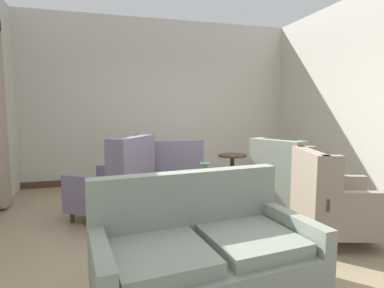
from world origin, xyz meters
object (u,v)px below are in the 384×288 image
porcelain_vase (205,177)px  side_table (232,171)px  armchair_far_left (174,174)px  armchair_near_window (284,182)px  coffee_table (205,195)px  settee (203,250)px  armchair_back_corner (118,185)px  armchair_beside_settee (334,202)px

porcelain_vase → side_table: bearing=55.4°
armchair_far_left → armchair_near_window: 1.69m
coffee_table → armchair_far_left: bearing=94.3°
settee → armchair_near_window: (1.72, 1.64, 0.05)m
coffee_table → armchair_near_window: bearing=14.7°
armchair_back_corner → armchair_near_window: bearing=115.2°
armchair_far_left → armchair_near_window: size_ratio=0.92×
armchair_far_left → armchair_near_window: (1.38, -0.99, 0.02)m
settee → side_table: settee is taller
settee → armchair_back_corner: 2.08m
armchair_far_left → side_table: size_ratio=1.42×
coffee_table → armchair_near_window: size_ratio=0.90×
porcelain_vase → armchair_far_left: (-0.08, 1.34, -0.23)m
armchair_back_corner → side_table: 1.99m
armchair_near_window → side_table: (-0.38, 0.98, -0.02)m
armchair_far_left → armchair_back_corner: armchair_back_corner is taller
armchair_far_left → porcelain_vase: bearing=101.1°
side_table → armchair_far_left: bearing=179.6°
coffee_table → porcelain_vase: porcelain_vase is taller
coffee_table → settee: settee is taller
armchair_beside_settee → side_table: 1.98m
armchair_near_window → coffee_table: bearing=78.7°
settee → armchair_back_corner: armchair_back_corner is taller
settee → side_table: bearing=56.3°
armchair_back_corner → side_table: (1.90, 0.61, -0.03)m
armchair_near_window → porcelain_vase: bearing=79.1°
settee → side_table: (1.34, 2.61, 0.03)m
porcelain_vase → armchair_far_left: 1.36m
coffee_table → settee: bearing=-108.7°
armchair_far_left → armchair_beside_settee: (1.41, -1.95, -0.00)m
porcelain_vase → armchair_back_corner: size_ratio=0.25×
armchair_back_corner → armchair_beside_settee: 2.66m
side_table → settee: bearing=-117.2°
porcelain_vase → settee: size_ratio=0.18×
settee → armchair_far_left: bearing=76.1°
porcelain_vase → settee: (-0.42, -1.28, -0.27)m
settee → armchair_beside_settee: 1.88m
armchair_near_window → armchair_beside_settee: bearing=156.0°
porcelain_vase → side_table: size_ratio=0.44×
armchair_back_corner → armchair_beside_settee: size_ratio=1.10×
settee → armchair_beside_settee: armchair_beside_settee is taller
settee → porcelain_vase: bearing=65.2°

